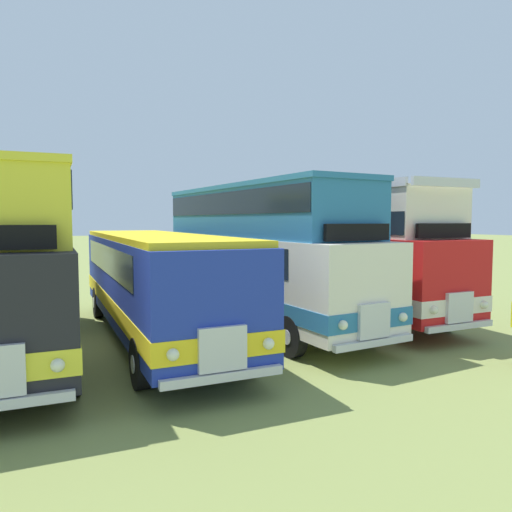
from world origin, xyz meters
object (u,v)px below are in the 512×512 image
at_px(bus_fourth_in_row, 153,277).
at_px(bus_fifth_in_row, 259,249).
at_px(bus_third_in_row, 14,257).
at_px(bus_sixth_in_row, 348,249).

distance_m(bus_fourth_in_row, bus_fifth_in_row, 3.60).
xyz_separation_m(bus_third_in_row, bus_fourth_in_row, (3.52, 0.26, -0.71)).
bearing_deg(bus_fourth_in_row, bus_fifth_in_row, 4.70).
xyz_separation_m(bus_fifth_in_row, bus_sixth_in_row, (3.53, 0.00, -0.12)).
xyz_separation_m(bus_third_in_row, bus_fifth_in_row, (7.04, 0.55, 0.00)).
bearing_deg(bus_fourth_in_row, bus_third_in_row, -175.75).
bearing_deg(bus_fifth_in_row, bus_sixth_in_row, 0.04).
distance_m(bus_fourth_in_row, bus_sixth_in_row, 7.08).
xyz_separation_m(bus_third_in_row, bus_sixth_in_row, (10.57, 0.55, -0.11)).
height_order(bus_fifth_in_row, bus_sixth_in_row, bus_sixth_in_row).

